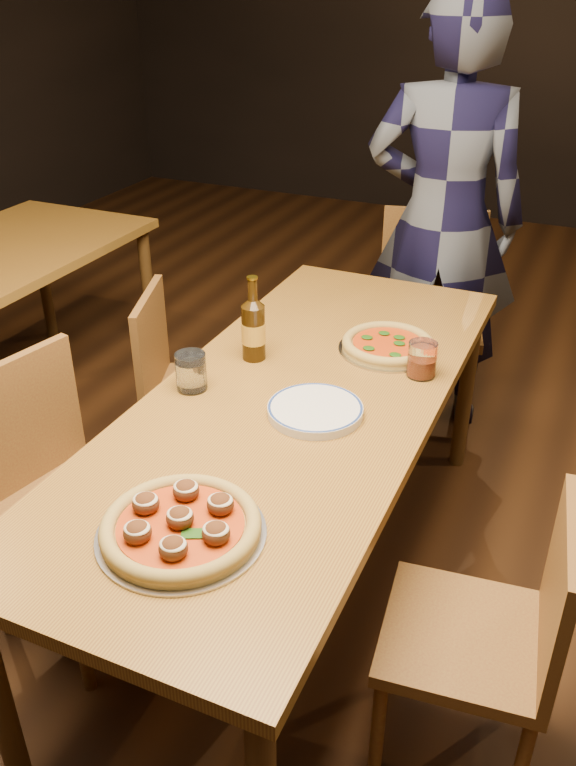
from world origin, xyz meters
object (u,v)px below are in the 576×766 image
at_px(beer_bottle, 253,331).
at_px(diner, 443,222).
at_px(table_main, 295,417).
at_px(pizza_meatball, 181,526).
at_px(amber_glass, 422,359).
at_px(water_glass, 191,371).
at_px(chair_main_e, 465,635).
at_px(plate_stack, 315,410).
at_px(chair_end, 428,321).
at_px(pizza_margherita, 388,345).
at_px(chair_main_nw, 74,507).
at_px(chair_main_sw, 204,391).

relative_size(beer_bottle, diner, 0.15).
xyz_separation_m(table_main, pizza_meatball, (0.01, -0.65, 0.10)).
distance_m(beer_bottle, amber_glass, 0.53).
xyz_separation_m(pizza_meatball, water_glass, (-0.31, 0.57, 0.03)).
bearing_deg(table_main, water_glass, -164.64).
distance_m(chair_main_e, amber_glass, 0.81).
bearing_deg(plate_stack, chair_main_e, -30.02).
distance_m(chair_end, plate_stack, 1.34).
bearing_deg(pizza_meatball, water_glass, 118.32).
height_order(pizza_margherita, plate_stack, pizza_margherita).
xyz_separation_m(water_glass, amber_glass, (0.60, 0.35, -0.00)).
relative_size(chair_main_nw, pizza_meatball, 2.45).
bearing_deg(table_main, chair_main_e, -31.12).
height_order(water_glass, amber_glass, water_glass).
relative_size(chair_main_e, chair_end, 0.88).
relative_size(plate_stack, beer_bottle, 0.99).
height_order(chair_end, pizza_meatball, chair_end).
height_order(water_glass, diner, diner).
bearing_deg(beer_bottle, chair_end, 74.06).
relative_size(pizza_meatball, water_glass, 3.32).
bearing_deg(chair_main_nw, pizza_margherita, -30.48).
distance_m(chair_main_sw, beer_bottle, 0.59).
bearing_deg(amber_glass, diner, 100.89).
height_order(pizza_margherita, water_glass, water_glass).
relative_size(chair_main_nw, chair_end, 0.96).
bearing_deg(water_glass, beer_bottle, 71.89).
bearing_deg(chair_end, pizza_meatball, -106.96).
xyz_separation_m(chair_main_nw, pizza_margherita, (0.69, 0.79, 0.31)).
bearing_deg(chair_end, beer_bottle, -120.48).
xyz_separation_m(chair_main_sw, pizza_meatball, (0.56, -1.05, 0.35)).
xyz_separation_m(water_glass, diner, (0.40, 1.39, 0.10)).
height_order(table_main, diner, diner).
xyz_separation_m(chair_main_sw, plate_stack, (0.64, -0.47, 0.34)).
distance_m(chair_main_nw, beer_bottle, 0.75).
relative_size(chair_main_e, amber_glass, 7.70).
distance_m(pizza_margherita, diner, 0.93).
bearing_deg(chair_main_sw, amber_glass, -118.35).
relative_size(chair_main_sw, amber_glass, 7.78).
relative_size(chair_main_nw, water_glass, 8.13).
bearing_deg(pizza_meatball, table_main, 91.02).
distance_m(chair_end, amber_glass, 1.04).
distance_m(chair_main_nw, chair_main_sw, 0.80).
relative_size(chair_end, diner, 0.53).
bearing_deg(amber_glass, beer_bottle, -168.59).
relative_size(table_main, plate_stack, 7.50).
height_order(chair_main_e, water_glass, water_glass).
height_order(chair_main_sw, plate_stack, chair_main_sw).
distance_m(pizza_meatball, pizza_margherita, 1.06).
xyz_separation_m(chair_main_sw, amber_glass, (0.85, -0.13, 0.38)).
xyz_separation_m(chair_end, beer_bottle, (-0.31, -1.07, 0.36)).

